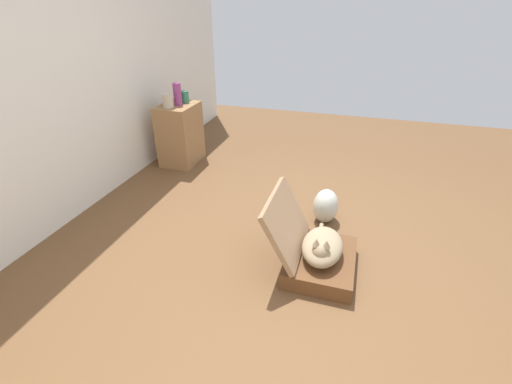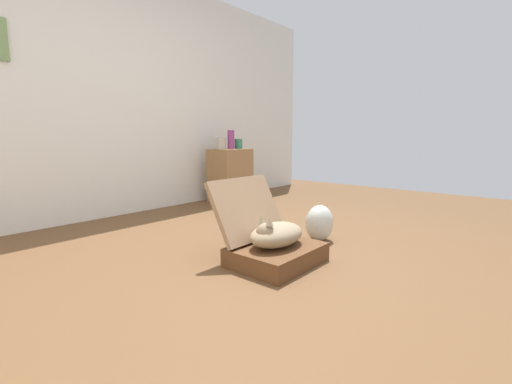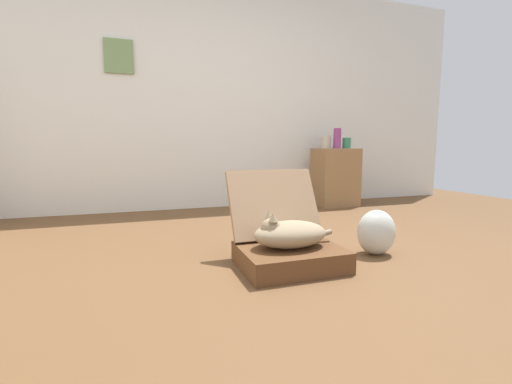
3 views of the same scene
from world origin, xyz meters
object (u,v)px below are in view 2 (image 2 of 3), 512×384
object	(u,v)px
plastic_bag_white	(319,223)
side_table	(230,176)
vase_tall	(221,143)
vase_round	(231,140)
cat	(276,234)
vase_short	(238,144)
suitcase_base	(277,255)

from	to	relation	value
plastic_bag_white	side_table	bearing A→B (deg)	66.35
vase_tall	vase_round	distance (m)	0.14
plastic_bag_white	vase_round	bearing A→B (deg)	66.11
vase_tall	vase_round	xyz separation A→B (m)	(0.12, -0.05, 0.05)
plastic_bag_white	vase_tall	bearing A→B (deg)	70.04
plastic_bag_white	vase_tall	world-z (taller)	vase_tall
cat	plastic_bag_white	world-z (taller)	cat
vase_tall	plastic_bag_white	bearing A→B (deg)	-109.96
cat	vase_tall	world-z (taller)	vase_tall
vase_round	cat	bearing A→B (deg)	-128.27
vase_short	plastic_bag_white	bearing A→B (deg)	-117.30
suitcase_base	vase_short	world-z (taller)	vase_short
vase_tall	vase_short	distance (m)	0.25
suitcase_base	vase_short	size ratio (longest dim) A/B	4.65
suitcase_base	vase_tall	world-z (taller)	vase_tall
plastic_bag_white	vase_short	size ratio (longest dim) A/B	2.36
side_table	vase_tall	size ratio (longest dim) A/B	4.84
cat	plastic_bag_white	xyz separation A→B (m)	(0.65, 0.05, -0.06)
cat	vase_tall	distance (m)	2.36
suitcase_base	plastic_bag_white	distance (m)	0.65
cat	vase_round	world-z (taller)	vase_round
side_table	vase_tall	world-z (taller)	vase_tall
suitcase_base	vase_round	bearing A→B (deg)	51.93
side_table	vase_short	size ratio (longest dim) A/B	5.45
plastic_bag_white	vase_tall	distance (m)	2.04
plastic_bag_white	side_table	distance (m)	1.97
cat	plastic_bag_white	bearing A→B (deg)	4.49
suitcase_base	vase_tall	bearing A→B (deg)	55.16
cat	vase_short	size ratio (longest dim) A/B	4.11
vase_round	vase_tall	bearing A→B (deg)	156.09
suitcase_base	vase_short	xyz separation A→B (m)	(1.55, 1.81, 0.69)
cat	vase_round	size ratio (longest dim) A/B	2.19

